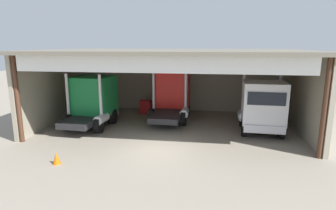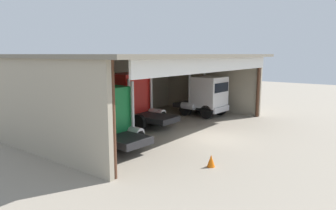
# 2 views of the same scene
# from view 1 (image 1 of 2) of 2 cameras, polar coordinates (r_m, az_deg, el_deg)

# --- Properties ---
(ground_plane) EXTENTS (80.00, 80.00, 0.00)m
(ground_plane) POSITION_cam_1_polar(r_m,az_deg,el_deg) (14.51, -1.95, -9.19)
(ground_plane) COLOR gray
(ground_plane) RESTS_ON ground
(workshop_shed) EXTENTS (16.60, 10.22, 4.98)m
(workshop_shed) POSITION_cam_1_polar(r_m,az_deg,el_deg) (19.02, 1.01, 6.91)
(workshop_shed) COLOR #9E937F
(workshop_shed) RESTS_ON ground
(truck_green_right_bay) EXTENTS (2.71, 4.46, 3.55)m
(truck_green_right_bay) POSITION_cam_1_polar(r_m,az_deg,el_deg) (18.95, -15.12, 0.96)
(truck_green_right_bay) COLOR #197F3D
(truck_green_right_bay) RESTS_ON ground
(truck_red_center_left_bay) EXTENTS (2.66, 5.25, 3.62)m
(truck_red_center_left_bay) POSITION_cam_1_polar(r_m,az_deg,el_deg) (20.13, 0.76, 2.41)
(truck_red_center_left_bay) COLOR red
(truck_red_center_left_bay) RESTS_ON ground
(truck_white_yard_outside) EXTENTS (2.59, 4.37, 3.60)m
(truck_white_yard_outside) POSITION_cam_1_polar(r_m,az_deg,el_deg) (17.54, 18.62, -0.31)
(truck_white_yard_outside) COLOR white
(truck_white_yard_outside) RESTS_ON ground
(oil_drum) EXTENTS (0.58, 0.58, 0.95)m
(oil_drum) POSITION_cam_1_polar(r_m,az_deg,el_deg) (22.24, -3.47, -0.32)
(oil_drum) COLOR #B21E19
(oil_drum) RESTS_ON ground
(tool_cart) EXTENTS (0.90, 0.60, 1.00)m
(tool_cart) POSITION_cam_1_polar(r_m,az_deg,el_deg) (22.09, -4.59, -0.36)
(tool_cart) COLOR red
(tool_cart) RESTS_ON ground
(traffic_cone) EXTENTS (0.36, 0.36, 0.56)m
(traffic_cone) POSITION_cam_1_polar(r_m,az_deg,el_deg) (13.79, -21.79, -10.02)
(traffic_cone) COLOR orange
(traffic_cone) RESTS_ON ground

